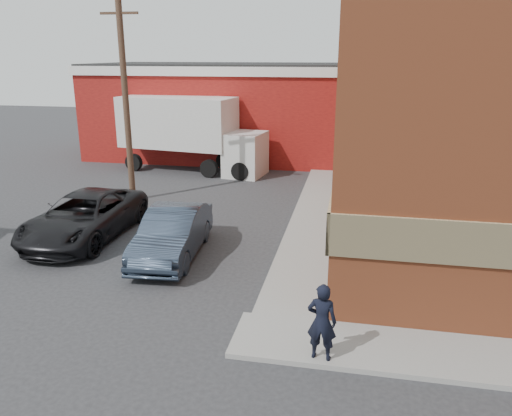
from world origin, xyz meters
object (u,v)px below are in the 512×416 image
at_px(utility_pole, 125,90).
at_px(suv_a, 85,216).
at_px(warehouse, 227,110).
at_px(sedan, 173,233).
at_px(man, 322,322).
at_px(box_truck, 191,129).

distance_m(utility_pole, suv_a, 6.17).
height_order(warehouse, suv_a, warehouse).
distance_m(sedan, suv_a, 3.70).
distance_m(warehouse, man, 22.89).
bearing_deg(box_truck, suv_a, -83.63).
xyz_separation_m(man, suv_a, (-8.59, 5.84, -0.18)).
height_order(warehouse, box_truck, warehouse).
bearing_deg(sedan, utility_pole, 120.66).
bearing_deg(suv_a, utility_pole, 95.23).
height_order(suv_a, box_truck, box_truck).
xyz_separation_m(warehouse, box_truck, (-0.72, -5.06, -0.53)).
bearing_deg(box_truck, utility_pole, -89.06).
relative_size(utility_pole, sedan, 1.94).
relative_size(utility_pole, man, 5.37).
bearing_deg(utility_pole, warehouse, 82.23).
bearing_deg(man, utility_pole, -43.87).
distance_m(utility_pole, box_truck, 6.47).
relative_size(warehouse, man, 9.72).
relative_size(warehouse, utility_pole, 1.81).
height_order(warehouse, man, warehouse).
bearing_deg(warehouse, box_truck, -98.11).
bearing_deg(utility_pole, sedan, -55.07).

